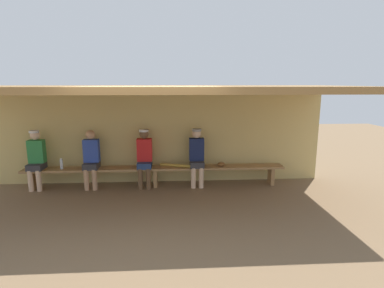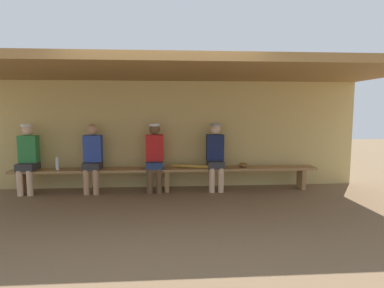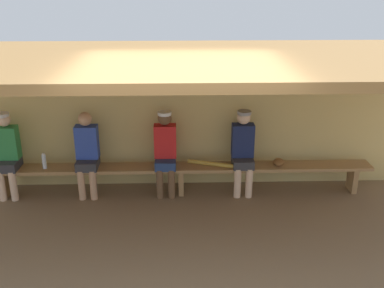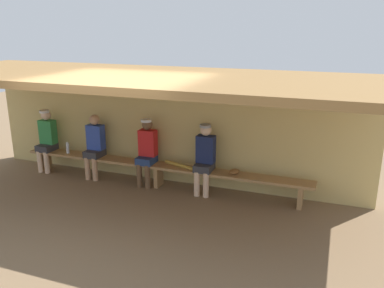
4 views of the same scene
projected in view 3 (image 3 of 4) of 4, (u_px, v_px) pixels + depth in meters
name	position (u px, v px, depth m)	size (l,w,h in m)	color
ground_plane	(182.00, 247.00, 5.85)	(24.00, 24.00, 0.00)	brown
back_wall	(180.00, 118.00, 7.32)	(8.00, 0.20, 2.20)	tan
dugout_roof	(180.00, 62.00, 5.69)	(8.00, 2.80, 0.12)	olive
bench	(181.00, 170.00, 7.15)	(6.00, 0.36, 0.46)	#9E7547
player_middle	(165.00, 149.00, 7.02)	(0.34, 0.42, 1.34)	navy
player_shirtless_tan	(243.00, 148.00, 7.05)	(0.34, 0.42, 1.34)	#333338
player_leftmost	(87.00, 151.00, 6.99)	(0.34, 0.42, 1.34)	#333338
player_near_post	(7.00, 151.00, 6.96)	(0.34, 0.42, 1.34)	#333338
water_bottle_clear	(44.00, 161.00, 7.00)	(0.06, 0.06, 0.25)	silver
baseball_glove_tan	(279.00, 162.00, 7.17)	(0.24, 0.17, 0.09)	brown
baseball_bat	(211.00, 164.00, 7.13)	(0.07, 0.07, 0.76)	#B28C33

